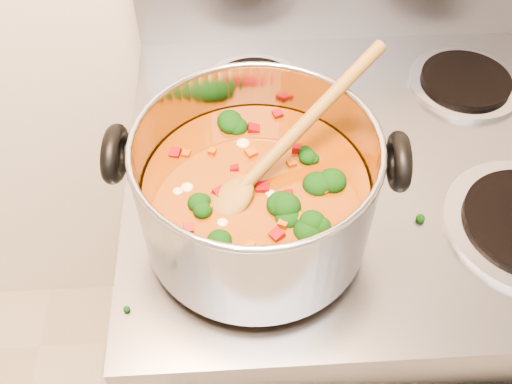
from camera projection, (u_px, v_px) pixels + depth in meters
The scene contains 4 objects.
electric_range at pixel (342, 298), 1.22m from camera, with size 0.76×0.68×1.08m.
stockpot at pixel (256, 192), 0.70m from camera, with size 0.35×0.29×0.17m.
wooden_spoon at pixel (269, 160), 0.68m from camera, with size 0.25×0.21×0.13m.
cooktop_crumbs at pixel (318, 151), 0.86m from camera, with size 0.02×0.05×0.01m.
Camera 1 is at (-0.17, 0.57, 1.55)m, focal length 40.00 mm.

